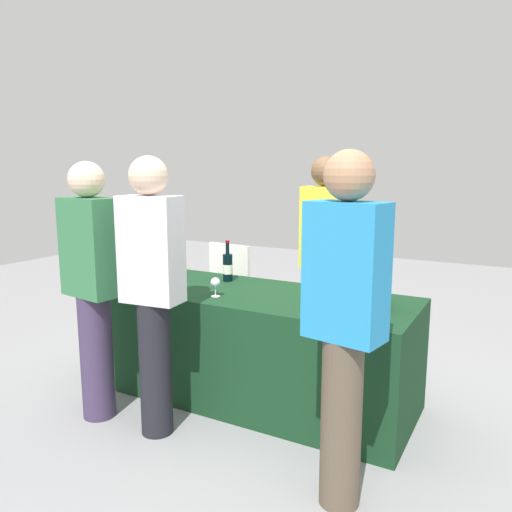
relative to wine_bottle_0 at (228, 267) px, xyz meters
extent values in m
plane|color=gray|center=(0.35, -0.21, -0.86)|extent=(12.00, 12.00, 0.00)
cube|color=#14381E|center=(0.35, -0.21, -0.48)|extent=(2.13, 0.82, 0.75)
cylinder|color=black|center=(0.00, 0.00, -0.01)|extent=(0.07, 0.07, 0.20)
cylinder|color=black|center=(0.00, 0.00, 0.14)|extent=(0.03, 0.03, 0.09)
cylinder|color=maroon|center=(0.00, 0.00, 0.19)|extent=(0.03, 0.03, 0.02)
cylinder|color=silver|center=(0.00, 0.00, -0.02)|extent=(0.07, 0.07, 0.07)
cylinder|color=black|center=(0.85, -0.04, 0.01)|extent=(0.07, 0.07, 0.24)
cylinder|color=black|center=(0.85, -0.04, 0.17)|extent=(0.03, 0.03, 0.09)
cylinder|color=maroon|center=(0.85, -0.04, 0.23)|extent=(0.03, 0.03, 0.02)
cylinder|color=silver|center=(0.85, -0.04, 0.00)|extent=(0.07, 0.07, 0.08)
cylinder|color=black|center=(1.06, -0.07, 0.01)|extent=(0.07, 0.07, 0.23)
cylinder|color=black|center=(1.06, -0.07, 0.17)|extent=(0.03, 0.03, 0.08)
cylinder|color=gold|center=(1.06, -0.07, 0.22)|extent=(0.03, 0.03, 0.02)
cylinder|color=silver|center=(1.06, -0.07, 0.00)|extent=(0.07, 0.07, 0.08)
cylinder|color=black|center=(1.18, -0.09, 0.00)|extent=(0.07, 0.07, 0.20)
cylinder|color=black|center=(1.18, -0.09, 0.13)|extent=(0.03, 0.03, 0.07)
cylinder|color=black|center=(1.18, -0.09, 0.18)|extent=(0.03, 0.03, 0.02)
cylinder|color=silver|center=(1.18, -0.09, -0.01)|extent=(0.07, 0.07, 0.07)
cylinder|color=silver|center=(-0.32, -0.37, -0.10)|extent=(0.06, 0.06, 0.00)
cylinder|color=silver|center=(-0.32, -0.37, -0.06)|extent=(0.01, 0.01, 0.08)
sphere|color=silver|center=(-0.32, -0.37, 0.00)|extent=(0.06, 0.06, 0.06)
sphere|color=#590C19|center=(-0.32, -0.37, -0.01)|extent=(0.03, 0.03, 0.03)
cylinder|color=silver|center=(0.17, -0.43, -0.10)|extent=(0.06, 0.06, 0.00)
cylinder|color=silver|center=(0.17, -0.43, -0.07)|extent=(0.01, 0.01, 0.06)
sphere|color=silver|center=(0.17, -0.43, -0.01)|extent=(0.06, 0.06, 0.06)
sphere|color=#590C19|center=(0.17, -0.43, -0.02)|extent=(0.03, 0.03, 0.03)
cylinder|color=silver|center=(0.84, -0.36, -0.10)|extent=(0.06, 0.06, 0.00)
cylinder|color=silver|center=(0.84, -0.36, -0.07)|extent=(0.01, 0.01, 0.06)
sphere|color=silver|center=(0.84, -0.36, -0.01)|extent=(0.07, 0.07, 0.07)
sphere|color=#590C19|center=(0.84, -0.36, -0.02)|extent=(0.04, 0.04, 0.04)
cylinder|color=silver|center=(1.03, -0.33, -0.10)|extent=(0.07, 0.07, 0.00)
cylinder|color=silver|center=(1.03, -0.33, -0.07)|extent=(0.01, 0.01, 0.07)
sphere|color=silver|center=(1.03, -0.33, 0.00)|extent=(0.07, 0.07, 0.07)
sphere|color=#590C19|center=(1.03, -0.33, -0.01)|extent=(0.04, 0.04, 0.04)
cylinder|color=silver|center=(1.15, -0.25, -0.02)|extent=(0.20, 0.20, 0.17)
cylinder|color=brown|center=(0.58, 0.46, -0.45)|extent=(0.19, 0.19, 0.82)
cube|color=yellow|center=(0.58, 0.46, 0.28)|extent=(0.35, 0.21, 0.62)
sphere|color=brown|center=(0.58, 0.46, 0.70)|extent=(0.22, 0.22, 0.22)
cylinder|color=#3F3351|center=(-0.41, -0.92, -0.46)|extent=(0.20, 0.20, 0.80)
cube|color=#337247|center=(-0.41, -0.92, 0.24)|extent=(0.40, 0.26, 0.60)
sphere|color=beige|center=(-0.41, -0.92, 0.65)|extent=(0.22, 0.22, 0.22)
cylinder|color=black|center=(0.06, -0.90, -0.45)|extent=(0.19, 0.19, 0.82)
cube|color=silver|center=(0.06, -0.90, 0.26)|extent=(0.36, 0.23, 0.61)
sphere|color=beige|center=(0.06, -0.90, 0.68)|extent=(0.22, 0.22, 0.22)
cylinder|color=brown|center=(1.24, -0.99, -0.45)|extent=(0.19, 0.19, 0.82)
cube|color=#268CCC|center=(1.24, -0.99, 0.27)|extent=(0.38, 0.25, 0.62)
sphere|color=tan|center=(1.24, -0.99, 0.69)|extent=(0.22, 0.22, 0.22)
cube|color=white|center=(-0.41, 0.67, -0.40)|extent=(0.45, 0.10, 0.91)
camera|label=1|loc=(1.94, -3.07, 0.72)|focal=35.09mm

